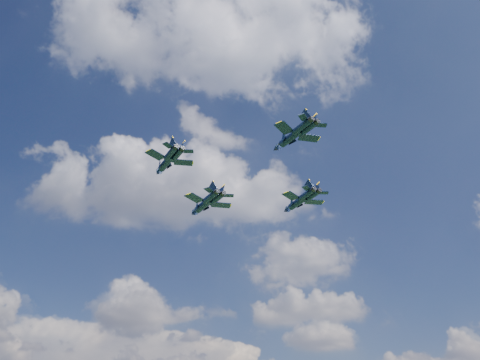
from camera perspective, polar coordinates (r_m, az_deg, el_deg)
name	(u,v)px	position (r m, az deg, el deg)	size (l,w,h in m)	color
jet_lead	(203,205)	(121.73, -4.53, -3.09)	(12.49, 16.47, 4.05)	black
jet_left	(166,163)	(100.25, -9.05, 2.04)	(10.02, 13.43, 3.27)	black
jet_right	(297,203)	(115.59, 6.96, -2.75)	(10.96, 14.80, 3.58)	black
jet_slot	(290,138)	(93.96, 6.07, 5.11)	(10.45, 13.36, 3.31)	black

